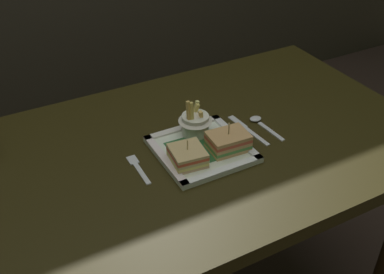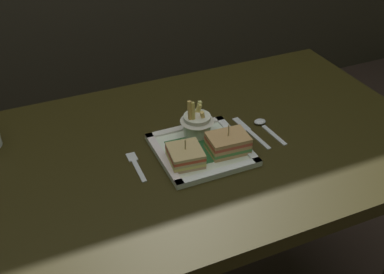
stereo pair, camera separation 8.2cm
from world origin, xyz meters
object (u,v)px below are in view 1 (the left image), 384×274
square_plate (202,149)px  sandwich_half_left (188,156)px  knife (247,129)px  spoon (260,122)px  fries_cup (195,121)px  dining_table (183,184)px  sandwich_half_right (228,141)px  fork (138,168)px

square_plate → sandwich_half_left: bearing=-150.4°
sandwich_half_left → knife: size_ratio=0.55×
spoon → square_plate: bearing=-169.9°
fries_cup → dining_table: bearing=-152.0°
spoon → sandwich_half_right: bearing=-154.8°
sandwich_half_left → fork: bearing=157.2°
dining_table → fries_cup: bearing=28.0°
fries_cup → knife: (0.15, -0.04, -0.05)m
dining_table → knife: 0.24m
spoon → fork: bearing=-176.6°
dining_table → knife: size_ratio=7.92×
fork → sandwich_half_right: bearing=-11.7°
sandwich_half_right → fries_cup: size_ratio=0.96×
square_plate → fork: 0.18m
square_plate → sandwich_half_right: size_ratio=2.17×
square_plate → sandwich_half_left: (-0.06, -0.03, 0.02)m
square_plate → spoon: bearing=10.1°
dining_table → spoon: 0.28m
knife → sandwich_half_left: bearing=-163.8°
sandwich_half_left → fries_cup: bearing=52.9°
fries_cup → fork: bearing=-164.5°
square_plate → knife: (0.16, 0.03, -0.01)m
sandwich_half_left → knife: bearing=16.2°
dining_table → knife: bearing=-2.6°
fries_cup → knife: fries_cup is taller
square_plate → sandwich_half_left: size_ratio=2.45×
sandwich_half_right → spoon: sandwich_half_right is taller
dining_table → sandwich_half_left: (-0.02, -0.07, 0.16)m
sandwich_half_right → knife: (0.10, 0.07, -0.03)m
dining_table → fork: fork is taller
sandwich_half_right → spoon: bearing=25.2°
square_plate → fork: bearing=175.2°
square_plate → knife: size_ratio=1.36×
knife → spoon: bearing=8.0°
fries_cup → spoon: size_ratio=0.82×
dining_table → fork: 0.19m
dining_table → fork: bearing=-169.8°
square_plate → sandwich_half_left: sandwich_half_left is taller
fork → knife: bearing=2.7°
fries_cup → spoon: fries_cup is taller
sandwich_half_left → knife: 0.23m
sandwich_half_left → spoon: size_ratio=0.70×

